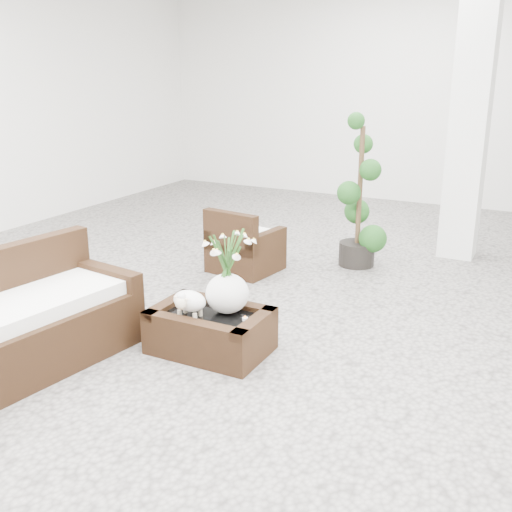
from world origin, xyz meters
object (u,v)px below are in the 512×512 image
at_px(loveseat, 28,311).
at_px(coffee_table, 210,333).
at_px(armchair, 246,239).
at_px(topiary, 360,193).

bearing_deg(loveseat, coffee_table, -44.94).
distance_m(coffee_table, armchair, 2.02).
relative_size(coffee_table, topiary, 0.54).
bearing_deg(armchair, loveseat, 90.38).
xyz_separation_m(loveseat, topiary, (1.41, 3.42, 0.40)).
relative_size(loveseat, topiary, 0.97).
height_order(coffee_table, loveseat, loveseat).
relative_size(coffee_table, armchair, 1.27).
bearing_deg(topiary, armchair, -144.37).
distance_m(coffee_table, topiary, 2.72).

